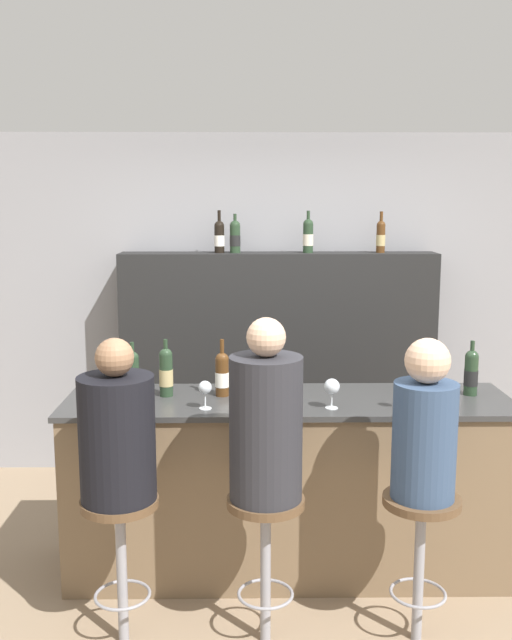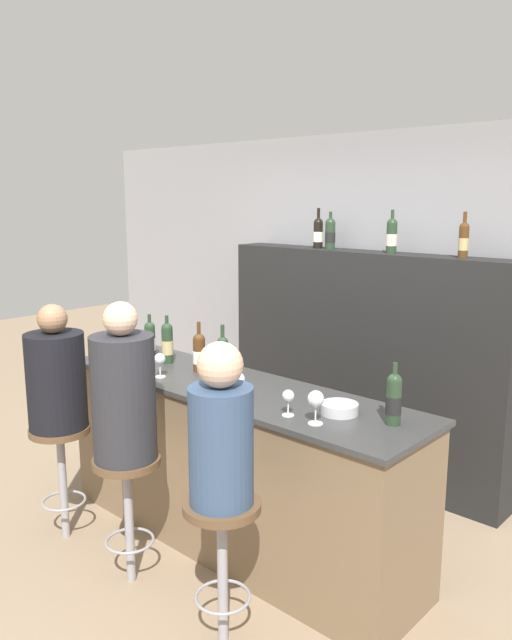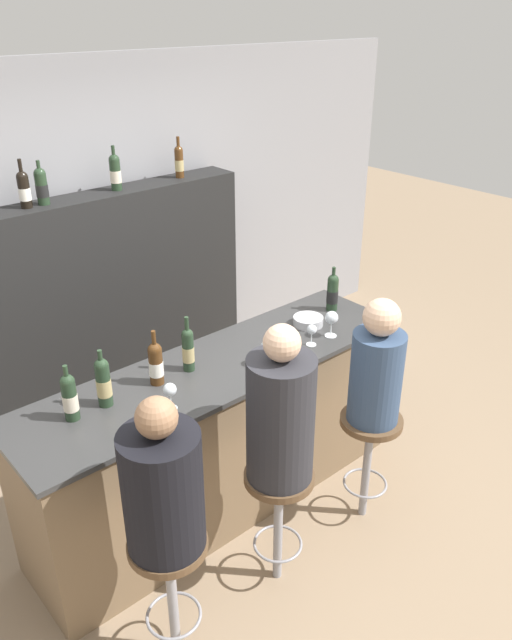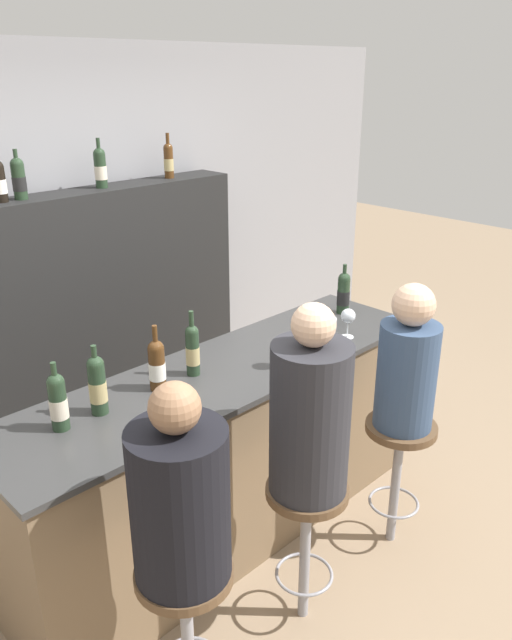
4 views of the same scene
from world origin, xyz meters
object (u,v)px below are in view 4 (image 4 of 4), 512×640
at_px(bar_stool_middle, 306,517).
at_px(guest_seated_middle, 310,414).
at_px(wine_bottle_counter_2, 157,364).
at_px(bar_stool_right, 399,451).
at_px(wine_glass_0, 177,392).
at_px(wine_glass_3, 348,317).
at_px(guest_seated_left, 180,498).
at_px(wine_glass_1, 283,346).
at_px(wine_bottle_backbar_1, 19,178).
at_px(wine_bottle_counter_4, 343,293).
at_px(wine_bottle_counter_3, 193,349).
at_px(wine_bottle_backbar_2, 100,168).
at_px(wine_bottle_counter_0, 58,401).
at_px(wine_bottle_backbar_3, 169,160).
at_px(wine_bottle_counter_1, 97,384).
at_px(metal_bowl, 320,323).
at_px(guest_seated_right, 408,366).
at_px(bar_stool_left, 186,603).
at_px(wine_glass_2, 328,330).

height_order(bar_stool_middle, guest_seated_middle, guest_seated_middle).
height_order(wine_bottle_counter_2, bar_stool_right, wine_bottle_counter_2).
bearing_deg(wine_glass_0, wine_glass_3, -0.00).
distance_m(wine_bottle_counter_2, guest_seated_left, 0.88).
xyz_separation_m(wine_bottle_counter_2, wine_glass_1, (0.59, -0.25, -0.01)).
distance_m(wine_bottle_backbar_1, guest_seated_left, 2.28).
distance_m(wine_bottle_counter_4, bar_stool_middle, 1.51).
xyz_separation_m(wine_bottle_counter_3, wine_bottle_backbar_2, (0.37, 1.32, 0.70)).
xyz_separation_m(wine_bottle_counter_0, wine_bottle_backbar_3, (1.62, 1.32, 0.70)).
height_order(wine_bottle_counter_1, wine_bottle_backbar_3, wine_bottle_backbar_3).
bearing_deg(wine_bottle_counter_4, wine_bottle_counter_2, 180.00).
bearing_deg(wine_bottle_counter_2, wine_glass_1, -23.40).
bearing_deg(wine_bottle_backbar_1, bar_stool_middle, -85.22).
bearing_deg(metal_bowl, wine_glass_1, -159.40).
relative_size(wine_bottle_backbar_2, wine_glass_0, 2.01).
height_order(bar_stool_middle, bar_stool_right, same).
height_order(wine_bottle_backbar_1, wine_bottle_backbar_2, wine_bottle_backbar_2).
bearing_deg(bar_stool_middle, wine_bottle_counter_4, 32.43).
height_order(wine_glass_0, bar_stool_right, wine_glass_0).
relative_size(wine_bottle_backbar_1, wine_glass_3, 1.66).
xyz_separation_m(wine_bottle_counter_4, guest_seated_middle, (-1.18, -0.75, -0.05)).
bearing_deg(wine_glass_0, wine_bottle_counter_4, 9.71).
relative_size(wine_glass_0, guest_seated_right, 0.20).
xyz_separation_m(wine_glass_0, bar_stool_left, (-0.38, -0.49, -0.56)).
relative_size(wine_bottle_counter_2, guest_seated_left, 0.42).
xyz_separation_m(wine_bottle_counter_2, bar_stool_middle, (0.23, -0.75, -0.58)).
xyz_separation_m(wine_bottle_backbar_1, wine_glass_2, (0.89, -1.58, -0.73)).
xyz_separation_m(wine_bottle_counter_1, bar_stool_middle, (0.54, -0.75, -0.59)).
distance_m(metal_bowl, bar_stool_left, 1.79).
relative_size(wine_glass_2, bar_stool_middle, 0.19).
relative_size(wine_bottle_backbar_3, bar_stool_right, 0.41).
relative_size(wine_bottle_counter_0, bar_stool_right, 0.42).
relative_size(metal_bowl, guest_seated_left, 0.26).
distance_m(wine_bottle_backbar_3, wine_glass_1, 1.81).
xyz_separation_m(wine_bottle_backbar_1, bar_stool_middle, (0.17, -2.07, -1.27)).
relative_size(bar_stool_left, guest_seated_left, 0.96).
relative_size(wine_bottle_counter_0, metal_bowl, 1.58).
bearing_deg(wine_bottle_counter_3, bar_stool_left, -131.94).
relative_size(wine_bottle_backbar_3, wine_glass_0, 1.97).
height_order(wine_glass_3, guest_seated_left, guest_seated_left).
distance_m(wine_bottle_counter_2, guest_seated_middle, 0.78).
bearing_deg(wine_bottle_counter_0, wine_glass_3, -8.91).
relative_size(bar_stool_left, bar_stool_middle, 1.00).
xyz_separation_m(wine_glass_1, guest_seated_right, (0.37, -0.49, -0.06)).
bearing_deg(metal_bowl, wine_bottle_backbar_2, 111.34).
xyz_separation_m(wine_glass_1, wine_glass_2, (0.36, 0.00, -0.02)).
bearing_deg(wine_bottle_counter_4, guest_seated_left, -158.11).
bearing_deg(wine_bottle_counter_1, bar_stool_left, -100.82).
bearing_deg(wine_bottle_counter_3, wine_bottle_backbar_1, 96.94).
bearing_deg(wine_bottle_counter_3, wine_bottle_counter_2, 180.00).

